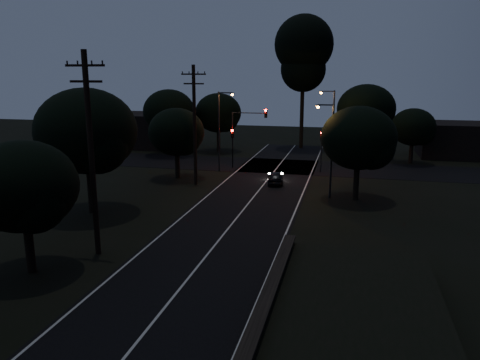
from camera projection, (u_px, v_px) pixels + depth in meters
The scene contains 21 objects.
road_surface at pixel (259, 190), 40.02m from camera, with size 60.00×70.00×0.03m.
utility_pole_mid at pixel (91, 152), 24.80m from camera, with size 2.20×0.30×11.00m.
utility_pole_far at pixel (195, 123), 40.98m from camera, with size 2.20×0.30×10.50m.
tree_left_b at pixel (25, 189), 22.58m from camera, with size 5.28×5.28×6.71m.
tree_left_c at pixel (89, 134), 32.26m from camera, with size 7.02×7.02×8.86m.
tree_left_d at pixel (178, 133), 43.56m from camera, with size 5.24×5.24×6.65m.
tree_far_nw at pixel (220, 114), 58.72m from camera, with size 5.79×5.79×7.34m.
tree_far_w at pixel (170, 113), 55.96m from camera, with size 6.20×6.20×7.91m.
tree_far_ne at pixel (368, 110), 54.47m from camera, with size 6.76×6.76×8.55m.
tree_far_e at pixel (415, 128), 50.92m from camera, with size 4.78×4.78×6.07m.
tree_right_a at pixel (361, 140), 35.93m from camera, with size 5.81×5.81×7.38m.
tall_pine at pixel (304, 53), 59.67m from camera, with size 7.51×7.51×17.07m.
building_left at pixel (145, 130), 63.83m from camera, with size 10.00×8.00×4.40m, color black.
building_right at pixel (459, 140), 55.82m from camera, with size 9.00×7.00×4.00m, color black.
signal_left at pixel (233, 141), 48.83m from camera, with size 0.28×0.35×4.10m.
signal_right at pixel (322, 144), 46.76m from camera, with size 0.28×0.35×4.10m.
signal_mast at pixel (248, 127), 48.12m from camera, with size 3.70×0.35×6.25m.
streetlight_a at pixel (221, 126), 46.70m from camera, with size 1.66×0.26×8.00m.
streetlight_b at pixel (331, 122), 50.00m from camera, with size 1.66×0.26×8.00m.
streetlight_c at pixel (330, 144), 36.67m from camera, with size 1.46×0.26×7.50m.
car at pixel (275, 177), 42.28m from camera, with size 1.35×3.36×1.15m, color black.
Camera 1 is at (7.36, -7.01, 9.86)m, focal length 35.00 mm.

